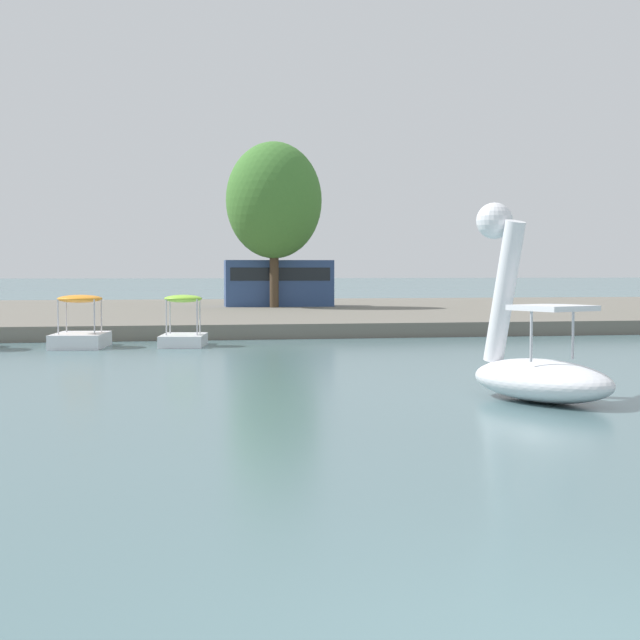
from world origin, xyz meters
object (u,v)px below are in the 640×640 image
object	(u,v)px
tree_broadleaf_right	(274,201)
parked_van	(278,281)
swan_boat	(535,357)
pedal_boat_orange	(80,331)
pedal_boat_lime	(183,331)

from	to	relation	value
tree_broadleaf_right	parked_van	world-z (taller)	tree_broadleaf_right
swan_boat	pedal_boat_orange	xyz separation A→B (m)	(-7.40, 11.72, -0.24)
pedal_boat_orange	tree_broadleaf_right	distance (m)	16.50
swan_boat	parked_van	xyz separation A→B (m)	(-0.07, 27.37, 0.83)
parked_van	swan_boat	bearing A→B (deg)	-89.86
swan_boat	tree_broadleaf_right	xyz separation A→B (m)	(-0.43, 26.02, 4.16)
pedal_boat_lime	tree_broadleaf_right	bearing A→B (deg)	73.17
pedal_boat_lime	tree_broadleaf_right	distance (m)	15.65
pedal_boat_orange	tree_broadleaf_right	bearing A→B (deg)	64.04
pedal_boat_orange	tree_broadleaf_right	world-z (taller)	tree_broadleaf_right
pedal_boat_lime	pedal_boat_orange	bearing A→B (deg)	178.50
swan_boat	parked_van	bearing A→B (deg)	90.14
swan_boat	pedal_boat_lime	xyz separation A→B (m)	(-4.78, 11.65, -0.27)
pedal_boat_orange	parked_van	xyz separation A→B (m)	(7.33, 15.65, 1.07)
tree_broadleaf_right	swan_boat	bearing A→B (deg)	-89.05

